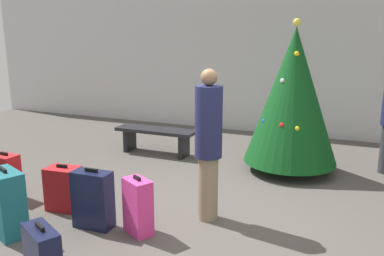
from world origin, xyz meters
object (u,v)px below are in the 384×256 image
at_px(suitcase_7, 93,199).
at_px(suitcase_5, 64,188).
at_px(suitcase_0, 42,254).
at_px(suitcase_1, 6,176).
at_px(suitcase_2, 6,203).
at_px(holiday_tree, 293,96).
at_px(traveller_1, 208,142).
at_px(suitcase_3, 138,207).
at_px(waiting_bench, 156,135).

bearing_deg(suitcase_7, suitcase_5, 158.27).
bearing_deg(suitcase_5, suitcase_0, -56.45).
distance_m(suitcase_1, suitcase_2, 1.15).
height_order(holiday_tree, traveller_1, holiday_tree).
bearing_deg(suitcase_2, suitcase_5, 80.61).
height_order(holiday_tree, suitcase_1, holiday_tree).
relative_size(suitcase_3, suitcase_7, 0.95).
height_order(waiting_bench, suitcase_2, suitcase_2).
relative_size(waiting_bench, suitcase_3, 2.27).
height_order(holiday_tree, suitcase_7, holiday_tree).
bearing_deg(suitcase_7, suitcase_1, 170.91).
xyz_separation_m(suitcase_5, suitcase_7, (0.65, -0.26, 0.06)).
relative_size(holiday_tree, suitcase_3, 3.60).
relative_size(suitcase_2, suitcase_3, 1.15).
distance_m(suitcase_2, suitcase_7, 0.93).
xyz_separation_m(waiting_bench, suitcase_1, (-0.90, -2.63, -0.06)).
distance_m(traveller_1, suitcase_2, 2.35).
relative_size(suitcase_1, suitcase_3, 0.95).
relative_size(suitcase_0, suitcase_7, 0.77).
relative_size(suitcase_0, suitcase_1, 0.85).
bearing_deg(suitcase_1, suitcase_0, -35.23).
bearing_deg(waiting_bench, suitcase_5, -88.47).
distance_m(suitcase_1, suitcase_3, 2.18).
relative_size(waiting_bench, suitcase_7, 2.14).
distance_m(suitcase_0, suitcase_5, 1.55).
xyz_separation_m(holiday_tree, suitcase_0, (-1.54, -3.91, -0.98)).
bearing_deg(suitcase_2, suitcase_3, 23.58).
bearing_deg(waiting_bench, suitcase_7, -76.09).
xyz_separation_m(waiting_bench, traveller_1, (1.86, -2.18, 0.60)).
relative_size(waiting_bench, suitcase_2, 1.97).
height_order(holiday_tree, suitcase_0, holiday_tree).
relative_size(suitcase_0, suitcase_3, 0.81).
height_order(suitcase_0, suitcase_7, suitcase_7).
bearing_deg(suitcase_3, suitcase_7, -173.07).
xyz_separation_m(suitcase_0, suitcase_7, (-0.21, 1.03, 0.08)).
bearing_deg(suitcase_3, suitcase_5, 170.99).
relative_size(holiday_tree, waiting_bench, 1.59).
bearing_deg(traveller_1, suitcase_2, -147.36).
bearing_deg(suitcase_7, suitcase_2, -146.50).
bearing_deg(suitcase_3, suitcase_0, -107.27).
bearing_deg(holiday_tree, suitcase_1, -142.13).
height_order(suitcase_0, suitcase_2, suitcase_2).
relative_size(holiday_tree, suitcase_5, 4.08).
bearing_deg(holiday_tree, suitcase_0, -111.44).
relative_size(suitcase_1, suitcase_2, 0.83).
xyz_separation_m(suitcase_3, suitcase_7, (-0.55, -0.07, 0.02)).
distance_m(waiting_bench, suitcase_2, 3.40).
bearing_deg(suitcase_3, suitcase_1, 174.95).
distance_m(waiting_bench, suitcase_0, 4.03).
xyz_separation_m(suitcase_2, suitcase_3, (1.33, 0.58, -0.05)).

